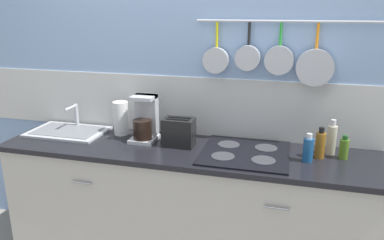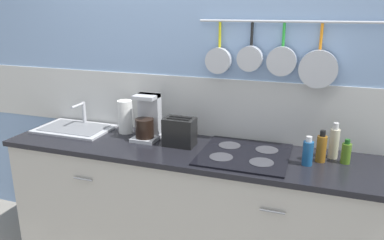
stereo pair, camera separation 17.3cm
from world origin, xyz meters
name	(u,v)px [view 1 (the left image)]	position (x,y,z in m)	size (l,w,h in m)	color
wall_back	(198,83)	(0.00, 0.33, 1.27)	(7.20, 0.15, 2.60)	#84A3CC
cabinet_base	(186,212)	(0.00, 0.00, 0.43)	(2.45, 0.56, 0.86)	#B7B2A8
countertop	(185,151)	(0.00, 0.00, 0.88)	(2.49, 0.58, 0.03)	black
sink_basin	(68,130)	(-0.93, 0.10, 0.91)	(0.55, 0.36, 0.18)	#B7BABF
paper_towel_roll	(121,118)	(-0.53, 0.16, 1.02)	(0.11, 0.11, 0.24)	white
coffee_maker	(145,122)	(-0.32, 0.10, 1.03)	(0.17, 0.20, 0.32)	#B7BABF
toaster	(179,132)	(-0.06, 0.04, 0.99)	(0.22, 0.14, 0.19)	black
cooktop	(245,153)	(0.39, 0.01, 0.90)	(0.55, 0.53, 0.01)	black
bottle_cooking_wine	(308,149)	(0.77, -0.01, 0.97)	(0.06, 0.06, 0.18)	navy
bottle_hot_sauce	(320,144)	(0.84, 0.07, 0.98)	(0.06, 0.06, 0.20)	#8C5919
bottle_dish_soap	(332,139)	(0.91, 0.15, 1.00)	(0.06, 0.06, 0.22)	#BFB799
bottle_sesame_oil	(344,148)	(0.98, 0.09, 0.96)	(0.06, 0.06, 0.15)	#4C721E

